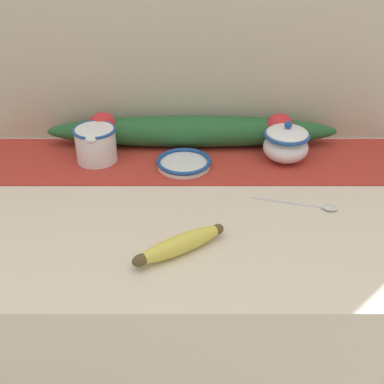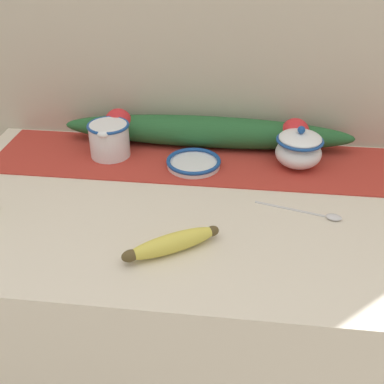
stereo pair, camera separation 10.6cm
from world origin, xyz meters
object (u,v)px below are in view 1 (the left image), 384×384
sugar_bowl (287,143)px  banana (181,244)px  cream_pitcher (97,143)px  small_dish (184,163)px  spoon (322,207)px

sugar_bowl → banana: sugar_bowl is taller
cream_pitcher → small_dish: 0.24m
cream_pitcher → sugar_bowl: bearing=-0.1°
banana → cream_pitcher: bearing=120.7°
sugar_bowl → spoon: 0.24m
banana → spoon: size_ratio=0.98×
sugar_bowl → small_dish: sugar_bowl is taller
spoon → small_dish: bearing=163.3°
small_dish → banana: banana is taller
sugar_bowl → spoon: (0.05, -0.23, -0.05)m
small_dish → spoon: (0.32, -0.19, -0.01)m
banana → spoon: bearing=26.2°
sugar_bowl → small_dish: size_ratio=0.85×
cream_pitcher → banana: 0.45m
spoon → sugar_bowl: bearing=116.5°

